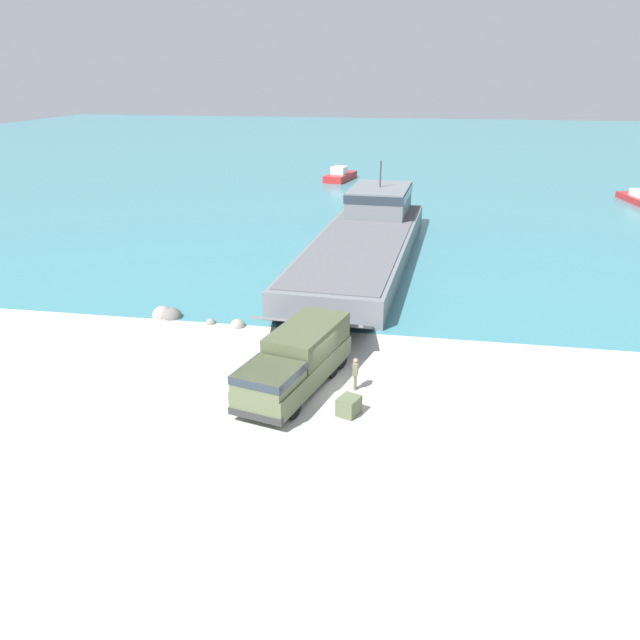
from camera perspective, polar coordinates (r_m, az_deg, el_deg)
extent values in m
plane|color=#B7B5AD|center=(30.44, 0.65, -6.18)|extent=(240.00, 240.00, 0.00)
cube|color=teal|center=(124.44, 8.25, 15.01)|extent=(240.00, 180.00, 0.01)
cube|color=slate|center=(50.64, 3.82, 6.45)|extent=(8.95, 29.02, 1.83)
cube|color=#56565B|center=(50.39, 3.84, 7.50)|extent=(8.30, 27.85, 0.08)
cube|color=slate|center=(59.62, 5.47, 10.85)|extent=(5.62, 8.30, 2.45)
cube|color=#28333D|center=(59.49, 5.49, 11.52)|extent=(5.77, 8.38, 0.73)
cylinder|color=#3F3F42|center=(59.21, 5.55, 13.16)|extent=(0.16, 0.16, 2.40)
cube|color=#56565B|center=(35.43, -0.58, -0.25)|extent=(6.51, 4.37, 1.83)
cube|color=#566042|center=(29.96, -2.24, -4.68)|extent=(4.43, 8.33, 1.06)
cube|color=#566042|center=(27.49, -4.70, -5.20)|extent=(3.00, 3.21, 0.76)
cube|color=#28333D|center=(27.40, -4.72, -4.84)|extent=(3.08, 3.25, 0.38)
cube|color=#495236|center=(30.56, -1.15, -1.66)|extent=(3.62, 5.49, 1.31)
cube|color=#2D2D2D|center=(27.14, -5.92, -8.72)|extent=(2.59, 0.87, 0.32)
cylinder|color=black|center=(27.74, -2.51, -7.73)|extent=(0.66, 1.29, 1.24)
cylinder|color=black|center=(28.66, -6.37, -6.83)|extent=(0.66, 1.29, 1.24)
cylinder|color=black|center=(31.25, 1.09, -4.13)|extent=(0.66, 1.29, 1.24)
cylinder|color=black|center=(32.07, -2.44, -3.44)|extent=(0.66, 1.29, 1.24)
cylinder|color=black|center=(32.17, 1.86, -3.34)|extent=(0.66, 1.29, 1.24)
cylinder|color=black|center=(32.96, -1.58, -2.70)|extent=(0.66, 1.29, 1.24)
cylinder|color=#6B664C|center=(30.06, 3.21, -5.75)|extent=(0.14, 0.14, 0.80)
cylinder|color=#6B664C|center=(30.22, 3.25, -5.59)|extent=(0.14, 0.14, 0.80)
cube|color=#6B664C|center=(29.82, 3.26, -4.46)|extent=(0.24, 0.44, 0.63)
sphere|color=tan|center=(29.63, 3.28, -3.72)|extent=(0.22, 0.22, 0.22)
cube|color=#B22323|center=(89.81, 1.88, 12.95)|extent=(4.00, 7.20, 0.93)
cube|color=silver|center=(89.19, 1.77, 13.52)|extent=(2.24, 2.38, 1.02)
cube|color=#566042|center=(28.05, 2.65, -7.85)|extent=(1.15, 1.24, 0.84)
sphere|color=gray|center=(40.28, -14.18, 0.34)|extent=(1.32, 1.32, 1.32)
sphere|color=gray|center=(38.51, -9.96, -0.31)|extent=(0.63, 0.63, 0.63)
sphere|color=#66605B|center=(39.97, -13.36, 0.25)|extent=(1.24, 1.24, 1.24)
sphere|color=gray|center=(37.82, -7.54, -0.58)|extent=(0.93, 0.93, 0.93)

